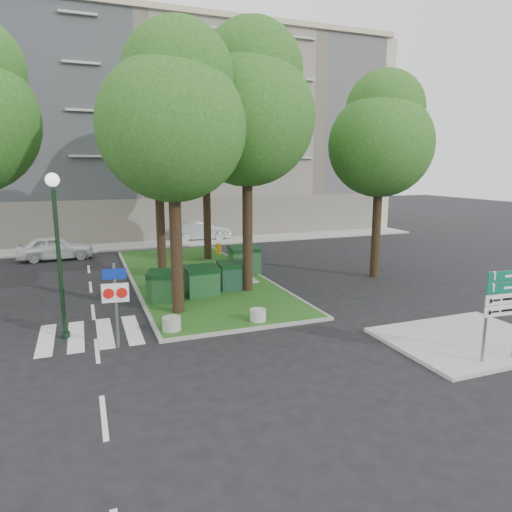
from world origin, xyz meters
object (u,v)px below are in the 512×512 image
dumpster_b (202,281)px  car_silver (201,231)px  tree_median_near_left (174,113)px  dumpster_d (244,259)px  tree_median_near_right (249,105)px  street_lamp (57,237)px  dumpster_c (234,275)px  tree_median_mid (159,135)px  traffic_sign_pole (115,294)px  litter_bin (218,249)px  car_white (55,248)px  bollard_left (172,324)px  tree_street_right (382,135)px  tree_median_far (206,115)px  bollard_mid (177,294)px  directional_sign (504,301)px  bollard_right (258,315)px  dumpster_a (165,286)px

dumpster_b → car_silver: 15.59m
tree_median_near_left → dumpster_b: size_ratio=7.26×
tree_median_near_left → dumpster_d: bearing=49.7°
tree_median_near_right → street_lamp: (-7.51, -3.06, -4.65)m
dumpster_c → tree_median_mid: bearing=120.4°
dumpster_d → traffic_sign_pole: size_ratio=0.59×
litter_bin → car_white: 9.74m
bollard_left → dumpster_c: bearing=50.0°
bollard_left → tree_median_near_right: bearing=43.0°
tree_street_right → dumpster_d: bearing=156.1°
tree_median_far → bollard_left: size_ratio=19.18×
dumpster_c → bollard_mid: 2.76m
tree_median_near_right → traffic_sign_pole: 9.78m
directional_sign → litter_bin: bearing=103.1°
dumpster_b → dumpster_d: bearing=43.7°
tree_median_far → car_silver: (1.37, 7.44, -7.59)m
bollard_right → directional_sign: directional_sign is taller
tree_median_far → bollard_left: (-4.39, -11.41, -7.98)m
tree_street_right → street_lamp: 15.38m
dumpster_d → bollard_left: dumpster_d is taller
car_white → bollard_left: bearing=-165.8°
dumpster_a → bollard_right: (2.64, -3.55, -0.41)m
tree_median_near_left → tree_median_mid: 6.53m
street_lamp → car_silver: street_lamp is taller
directional_sign → car_silver: directional_sign is taller
tree_median_mid → dumpster_d: (3.91, -1.30, -6.17)m
dumpster_b → car_white: car_white is taller
tree_median_near_left → tree_median_mid: size_ratio=1.05×
tree_median_far → tree_street_right: bearing=-45.8°
bollard_left → directional_sign: size_ratio=0.24×
tree_median_near_right → tree_street_right: size_ratio=1.14×
tree_median_far → directional_sign: (3.81, -17.06, -6.49)m
dumpster_c → bollard_right: bearing=-97.0°
tree_median_near_right → dumpster_a: size_ratio=7.02×
dumpster_c → bollard_right: (-0.56, -4.43, -0.40)m
dumpster_b → bollard_mid: 1.15m
bollard_mid → dumpster_a: bearing=-151.9°
dumpster_a → car_silver: bearing=90.8°
dumpster_a → directional_sign: (7.81, -9.05, 1.09)m
car_silver → dumpster_d: bearing=177.4°
traffic_sign_pole → bollard_right: bearing=13.0°
car_white → tree_median_mid: bearing=-141.7°
dumpster_c → tree_median_far: bearing=83.8°
tree_median_near_left → tree_median_far: bearing=68.7°
tree_median_mid → bollard_left: (-1.19, -8.41, -6.64)m
litter_bin → directional_sign: directional_sign is taller
tree_median_mid → dumpster_b: tree_median_mid is taller
tree_median_far → car_white: size_ratio=2.79×
tree_street_right → bollard_mid: tree_street_right is taller
tree_median_near_left → dumpster_c: 7.59m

